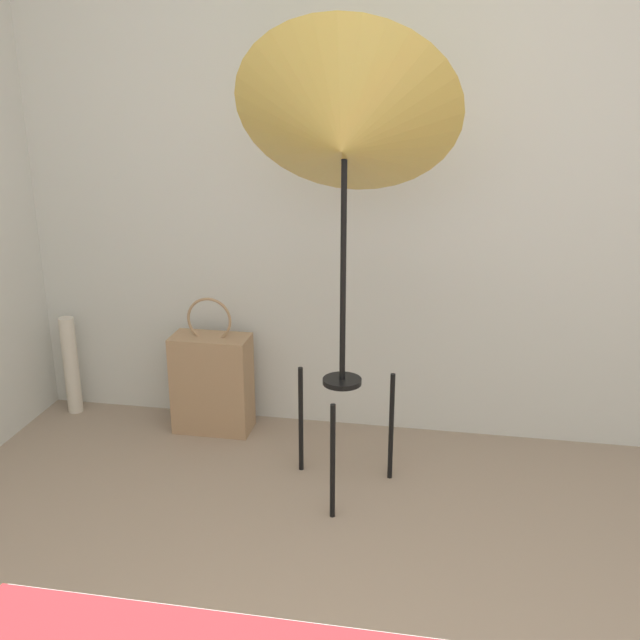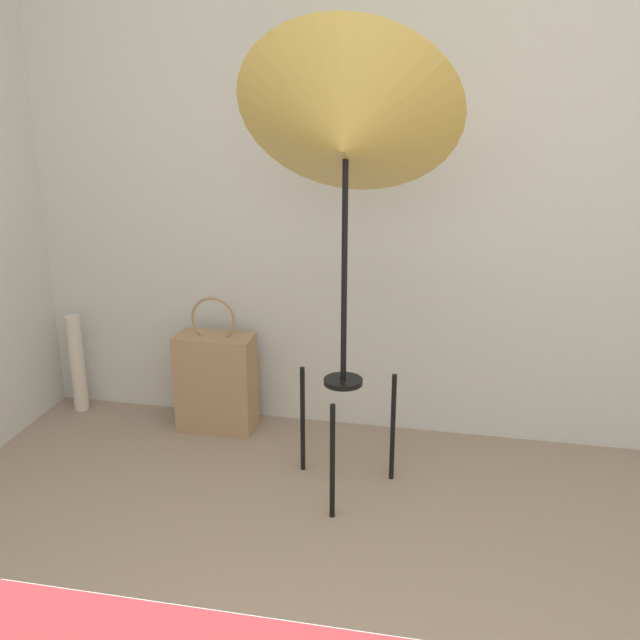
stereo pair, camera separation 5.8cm
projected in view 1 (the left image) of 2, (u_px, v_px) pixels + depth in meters
The scene contains 4 objects.
wall_back at pixel (416, 144), 3.12m from camera, with size 8.00×0.05×2.60m.
photo_umbrella at pixel (345, 134), 2.58m from camera, with size 0.81×0.67×1.77m.
tote_bag at pixel (212, 382), 3.43m from camera, with size 0.35×0.18×0.64m.
paper_roll at pixel (71, 365), 3.61m from camera, with size 0.07×0.07×0.48m.
Camera 1 is at (0.18, -1.10, 1.59)m, focal length 42.00 mm.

